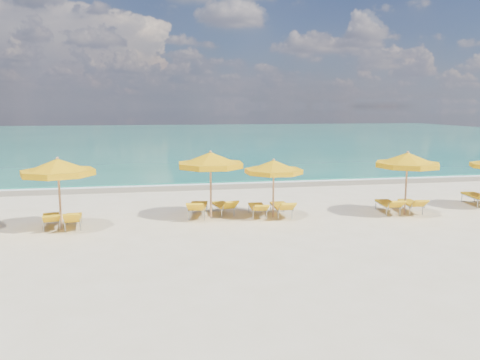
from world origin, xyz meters
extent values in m
plane|color=beige|center=(0.00, 0.00, 0.00)|extent=(120.00, 120.00, 0.00)
cube|color=#14705A|center=(0.00, 48.00, 0.00)|extent=(120.00, 80.00, 0.30)
cube|color=tan|center=(0.00, 7.40, 0.00)|extent=(120.00, 2.60, 0.01)
cube|color=white|center=(0.00, 8.20, 0.00)|extent=(120.00, 1.20, 0.03)
cube|color=white|center=(-6.00, 17.00, 0.00)|extent=(14.00, 0.36, 0.05)
cube|color=white|center=(8.00, 24.00, 0.00)|extent=(18.00, 0.30, 0.05)
cylinder|color=tan|center=(-6.52, -0.50, 1.18)|extent=(0.07, 0.07, 2.37)
cone|color=#F4B00C|center=(-6.52, -0.50, 2.18)|extent=(2.59, 2.59, 0.47)
cylinder|color=#F4B00C|center=(-6.52, -0.50, 1.95)|extent=(2.61, 2.61, 0.19)
sphere|color=tan|center=(-6.52, -0.50, 2.42)|extent=(0.11, 0.11, 0.11)
cylinder|color=tan|center=(-1.33, 0.30, 1.21)|extent=(0.08, 0.08, 2.41)
cone|color=#F4B00C|center=(-1.33, 0.30, 2.22)|extent=(3.16, 3.16, 0.48)
cylinder|color=#F4B00C|center=(-1.33, 0.30, 1.98)|extent=(3.19, 3.19, 0.19)
sphere|color=tan|center=(-1.33, 0.30, 2.47)|extent=(0.11, 0.11, 0.11)
cylinder|color=tan|center=(0.98, -0.05, 1.06)|extent=(0.07, 0.07, 2.12)
cone|color=#F4B00C|center=(0.98, -0.05, 1.95)|extent=(2.80, 2.80, 0.42)
cylinder|color=#F4B00C|center=(0.98, -0.05, 1.74)|extent=(2.82, 2.82, 0.17)
sphere|color=tan|center=(0.98, -0.05, 2.17)|extent=(0.09, 0.09, 0.09)
cylinder|color=tan|center=(6.06, -0.60, 1.18)|extent=(0.07, 0.07, 2.35)
cone|color=#F4B00C|center=(6.06, -0.60, 2.16)|extent=(2.74, 2.74, 0.47)
cylinder|color=#F4B00C|center=(6.06, -0.60, 1.93)|extent=(2.77, 2.77, 0.19)
sphere|color=tan|center=(6.06, -0.60, 2.41)|extent=(0.10, 0.10, 0.10)
cube|color=#F4B50E|center=(-6.92, -0.06, 0.35)|extent=(0.77, 1.29, 0.07)
cube|color=#F4B50E|center=(-6.75, -0.89, 0.49)|extent=(0.63, 0.63, 0.34)
cube|color=#F4B50E|center=(-6.17, -0.21, 0.34)|extent=(0.64, 1.23, 0.07)
cube|color=#F4B50E|center=(-6.09, -1.02, 0.51)|extent=(0.57, 0.54, 0.39)
cube|color=#F4B50E|center=(-1.78, 0.67, 0.40)|extent=(0.87, 1.47, 0.08)
cube|color=#F4B50E|center=(-1.96, -0.28, 0.56)|extent=(0.72, 0.71, 0.39)
cube|color=#F4B50E|center=(-0.82, 0.86, 0.35)|extent=(0.77, 1.28, 0.07)
cube|color=#F4B50E|center=(-0.64, 0.05, 0.51)|extent=(0.63, 0.61, 0.38)
cube|color=#F4B50E|center=(0.45, 0.31, 0.35)|extent=(0.61, 1.24, 0.07)
cube|color=#F4B50E|center=(0.39, -0.54, 0.48)|extent=(0.57, 0.57, 0.32)
cube|color=#F4B50E|center=(1.34, 0.20, 0.37)|extent=(0.60, 1.29, 0.08)
cube|color=#F4B50E|center=(1.33, -0.70, 0.53)|extent=(0.58, 0.57, 0.38)
cube|color=#F4B50E|center=(5.59, -0.10, 0.36)|extent=(0.71, 1.32, 0.08)
cube|color=#F4B50E|center=(5.48, -0.98, 0.52)|extent=(0.63, 0.62, 0.36)
cube|color=#F4B50E|center=(6.56, -0.11, 0.35)|extent=(0.70, 1.27, 0.07)
cube|color=#F4B50E|center=(6.45, -0.95, 0.50)|extent=(0.60, 0.59, 0.36)
cube|color=#F4B50E|center=(9.97, 0.53, 0.40)|extent=(0.81, 1.46, 0.08)
camera|label=1|loc=(-3.42, -16.70, 4.12)|focal=35.00mm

